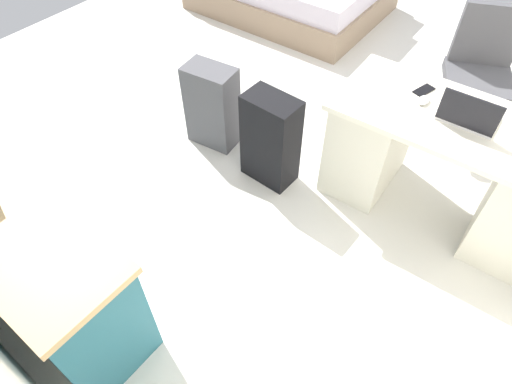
{
  "coord_description": "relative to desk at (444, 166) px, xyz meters",
  "views": [
    {
      "loc": [
        -1.53,
        2.38,
        2.33
      ],
      "look_at": [
        -0.59,
        1.18,
        0.6
      ],
      "focal_mm": 31.09,
      "sensor_mm": 36.0,
      "label": 1
    }
  ],
  "objects": [
    {
      "name": "desk",
      "position": [
        0.0,
        0.0,
        0.0
      ],
      "size": [
        1.47,
        0.74,
        0.75
      ],
      "color": "silver",
      "rests_on": "ground_plane"
    },
    {
      "name": "suitcase_black",
      "position": [
        1.02,
        0.42,
        -0.06
      ],
      "size": [
        0.36,
        0.23,
        0.67
      ],
      "primitive_type": "cube",
      "rotation": [
        0.0,
        0.0,
        -0.02
      ],
      "color": "black",
      "rests_on": "ground_plane"
    },
    {
      "name": "laptop",
      "position": [
        -0.01,
        0.01,
        0.41
      ],
      "size": [
        0.32,
        0.24,
        0.21
      ],
      "color": "#B7B7BC",
      "rests_on": "desk"
    },
    {
      "name": "computer_mouse",
      "position": [
        0.25,
        -0.01,
        0.37
      ],
      "size": [
        0.07,
        0.1,
        0.03
      ],
      "primitive_type": "ellipsoid",
      "rotation": [
        0.0,
        0.0,
        0.05
      ],
      "color": "white",
      "rests_on": "desk"
    },
    {
      "name": "credenza",
      "position": [
        1.6,
        1.99,
        -0.01
      ],
      "size": [
        1.8,
        0.48,
        0.76
      ],
      "color": "#235B6B",
      "rests_on": "ground_plane"
    },
    {
      "name": "office_chair",
      "position": [
        0.16,
        -0.94,
        0.03
      ],
      "size": [
        0.61,
        0.61,
        0.94
      ],
      "color": "black",
      "rests_on": "ground_plane"
    },
    {
      "name": "ground_plane",
      "position": [
        1.25,
        -0.15,
        -0.39
      ],
      "size": [
        6.06,
        6.06,
        0.0
      ],
      "primitive_type": "plane",
      "color": "silver"
    },
    {
      "name": "suitcase_spare_grey",
      "position": [
        1.59,
        0.38,
        -0.07
      ],
      "size": [
        0.39,
        0.27,
        0.63
      ],
      "primitive_type": "cube",
      "rotation": [
        0.0,
        0.0,
        0.14
      ],
      "color": "#4C4C51",
      "rests_on": "ground_plane"
    },
    {
      "name": "cell_phone_by_mouse",
      "position": [
        0.3,
        -0.12,
        0.36
      ],
      "size": [
        0.1,
        0.15,
        0.01
      ],
      "primitive_type": "cube",
      "rotation": [
        0.0,
        0.0,
        -0.26
      ],
      "color": "black",
      "rests_on": "desk"
    }
  ]
}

